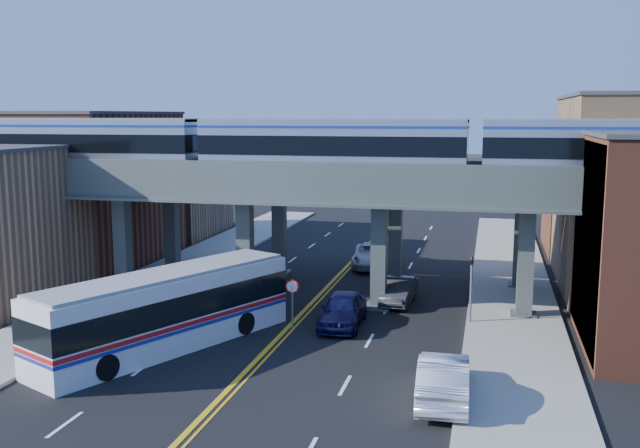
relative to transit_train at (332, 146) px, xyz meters
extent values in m
plane|color=black|center=(-1.26, -8.00, -9.24)|extent=(120.00, 120.00, 0.00)
cube|color=gray|center=(-12.76, 2.00, -9.16)|extent=(5.00, 70.00, 0.16)
cube|color=gray|center=(10.24, 2.00, -9.16)|extent=(5.00, 70.00, 0.16)
cube|color=brown|center=(-19.76, 8.00, -3.74)|extent=(8.00, 14.00, 11.00)
cube|color=#A07952|center=(-19.76, 21.00, -5.24)|extent=(8.00, 10.00, 8.00)
cube|color=#A07952|center=(17.24, 8.00, -3.24)|extent=(8.00, 14.00, 12.00)
cube|color=brown|center=(17.24, 21.00, -4.74)|extent=(8.00, 10.00, 9.00)
cube|color=teal|center=(13.29, -4.00, -4.49)|extent=(0.10, 9.50, 9.50)
cube|color=#444F4C|center=(-13.26, 0.00, -6.24)|extent=(0.85, 0.85, 6.00)
cube|color=#444F4C|center=(-5.26, 0.00, -6.24)|extent=(0.85, 0.85, 6.00)
cube|color=#444F4C|center=(2.74, 0.00, -6.24)|extent=(0.85, 0.85, 6.00)
cube|color=#444F4C|center=(10.74, 0.00, -6.24)|extent=(0.85, 0.85, 6.00)
cube|color=#4F5B55|center=(-1.26, 0.00, -2.54)|extent=(52.00, 3.60, 1.40)
cube|color=#444F4C|center=(-13.26, 7.00, -6.24)|extent=(0.85, 0.85, 6.00)
cube|color=#444F4C|center=(-5.26, 7.00, -6.24)|extent=(0.85, 0.85, 6.00)
cube|color=#444F4C|center=(2.74, 7.00, -6.24)|extent=(0.85, 0.85, 6.00)
cube|color=#444F4C|center=(10.74, 7.00, -6.24)|extent=(0.85, 0.85, 6.00)
cube|color=#4F5B55|center=(-1.26, 7.00, -2.54)|extent=(52.00, 3.60, 1.40)
cube|color=black|center=(-20.55, 0.00, -1.72)|extent=(2.17, 2.17, 0.25)
cube|color=black|center=(-10.97, 0.00, -1.72)|extent=(2.17, 2.17, 0.25)
cube|color=silver|center=(-15.76, 0.00, -0.02)|extent=(14.96, 2.85, 3.15)
cube|color=black|center=(-15.76, 0.00, 0.13)|extent=(14.98, 2.91, 1.08)
cube|color=black|center=(-4.79, 0.00, -1.72)|extent=(2.17, 2.17, 0.25)
cube|color=black|center=(4.79, 0.00, -1.72)|extent=(2.17, 2.17, 0.25)
cube|color=silver|center=(0.00, 0.00, -0.02)|extent=(14.96, 2.85, 3.15)
cube|color=black|center=(0.00, 0.00, 0.13)|extent=(14.98, 2.91, 1.08)
cube|color=black|center=(10.97, 0.00, -1.72)|extent=(2.17, 2.17, 0.25)
cube|color=silver|center=(15.76, 0.00, -0.02)|extent=(14.96, 2.85, 3.15)
cube|color=black|center=(15.76, 0.00, 0.13)|extent=(14.98, 2.91, 1.08)
cylinder|color=slate|center=(-0.96, -5.00, -8.09)|extent=(0.09, 0.09, 2.30)
cylinder|color=red|center=(-0.96, -5.00, -6.99)|extent=(0.76, 0.04, 0.76)
cylinder|color=slate|center=(7.94, -2.00, -7.64)|extent=(0.12, 0.12, 3.20)
imported|color=black|center=(7.94, -2.00, -5.59)|extent=(0.15, 0.18, 0.90)
cube|color=silver|center=(-5.92, -9.24, -7.49)|extent=(8.48, 13.51, 3.50)
cube|color=black|center=(-5.92, -9.24, -7.03)|extent=(8.55, 13.57, 1.19)
cube|color=#B21419|center=(-5.92, -9.24, -7.83)|extent=(8.54, 13.56, 0.20)
cylinder|color=black|center=(-7.79, -13.16, -8.67)|extent=(3.23, 2.33, 1.13)
cylinder|color=black|center=(-4.29, -5.81, -8.67)|extent=(3.23, 2.33, 1.13)
imported|color=#0E0F36|center=(1.46, -3.85, -8.36)|extent=(2.19, 5.19, 1.75)
imported|color=#313134|center=(3.74, 1.35, -8.49)|extent=(1.84, 4.61, 1.49)
imported|color=silver|center=(0.54, 11.12, -8.42)|extent=(3.35, 6.18, 1.65)
imported|color=silver|center=(0.68, 11.52, -8.44)|extent=(2.74, 5.71, 1.60)
imported|color=silver|center=(7.24, -12.60, -8.33)|extent=(2.15, 5.59, 1.82)
camera|label=1|loc=(8.75, -39.26, 1.74)|focal=40.00mm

